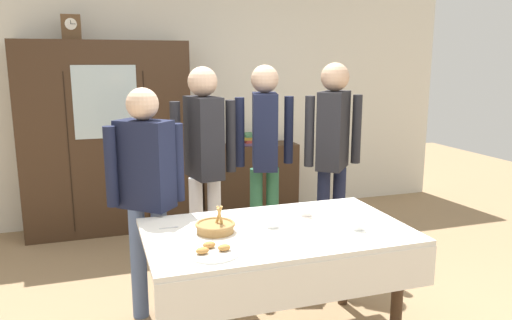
# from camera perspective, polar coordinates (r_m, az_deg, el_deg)

# --- Properties ---
(back_wall) EXTENTS (6.40, 0.10, 2.70)m
(back_wall) POSITION_cam_1_polar(r_m,az_deg,el_deg) (5.61, -7.94, 7.10)
(back_wall) COLOR silver
(back_wall) RESTS_ON ground
(dining_table) EXTENTS (1.59, 0.95, 0.77)m
(dining_table) POSITION_cam_1_polar(r_m,az_deg,el_deg) (3.02, 2.62, -10.18)
(dining_table) COLOR #3D2819
(dining_table) RESTS_ON ground
(wall_cabinet) EXTENTS (1.67, 0.46, 1.96)m
(wall_cabinet) POSITION_cam_1_polar(r_m,az_deg,el_deg) (5.27, -16.91, 2.41)
(wall_cabinet) COLOR #3D2819
(wall_cabinet) RESTS_ON ground
(mantel_clock) EXTENTS (0.18, 0.11, 0.24)m
(mantel_clock) POSITION_cam_1_polar(r_m,az_deg,el_deg) (5.22, -20.69, 14.24)
(mantel_clock) COLOR brown
(mantel_clock) RESTS_ON wall_cabinet
(bookshelf_low) EXTENTS (1.12, 0.35, 0.83)m
(bookshelf_low) POSITION_cam_1_polar(r_m,az_deg,el_deg) (5.68, -0.85, -2.33)
(bookshelf_low) COLOR #3D2819
(bookshelf_low) RESTS_ON ground
(book_stack) EXTENTS (0.18, 0.23, 0.13)m
(book_stack) POSITION_cam_1_polar(r_m,az_deg,el_deg) (5.58, -0.86, 2.44)
(book_stack) COLOR #664C7A
(book_stack) RESTS_ON bookshelf_low
(tea_cup_front_edge) EXTENTS (0.13, 0.13, 0.06)m
(tea_cup_front_edge) POSITION_cam_1_polar(r_m,az_deg,el_deg) (3.03, 11.64, -7.56)
(tea_cup_front_edge) COLOR white
(tea_cup_front_edge) RESTS_ON dining_table
(tea_cup_center) EXTENTS (0.13, 0.13, 0.06)m
(tea_cup_center) POSITION_cam_1_polar(r_m,az_deg,el_deg) (3.24, 5.75, -6.07)
(tea_cup_center) COLOR white
(tea_cup_center) RESTS_ON dining_table
(tea_cup_far_left) EXTENTS (0.13, 0.13, 0.06)m
(tea_cup_far_left) POSITION_cam_1_polar(r_m,az_deg,el_deg) (3.01, 1.89, -7.44)
(tea_cup_far_left) COLOR white
(tea_cup_far_left) RESTS_ON dining_table
(bread_basket) EXTENTS (0.24, 0.24, 0.16)m
(bread_basket) POSITION_cam_1_polar(r_m,az_deg,el_deg) (2.95, -4.75, -7.73)
(bread_basket) COLOR #9E7542
(bread_basket) RESTS_ON dining_table
(pastry_plate) EXTENTS (0.28, 0.28, 0.05)m
(pastry_plate) POSITION_cam_1_polar(r_m,az_deg,el_deg) (2.65, -5.05, -10.54)
(pastry_plate) COLOR white
(pastry_plate) RESTS_ON dining_table
(spoon_near_right) EXTENTS (0.12, 0.02, 0.01)m
(spoon_near_right) POSITION_cam_1_polar(r_m,az_deg,el_deg) (3.23, 12.30, -6.82)
(spoon_near_right) COLOR silver
(spoon_near_right) RESTS_ON dining_table
(spoon_far_right) EXTENTS (0.12, 0.02, 0.01)m
(spoon_far_right) POSITION_cam_1_polar(r_m,az_deg,el_deg) (3.07, -9.72, -7.73)
(spoon_far_right) COLOR silver
(spoon_far_right) RESTS_ON dining_table
(person_beside_shelf) EXTENTS (0.52, 0.39, 1.73)m
(person_beside_shelf) POSITION_cam_1_polar(r_m,az_deg,el_deg) (3.90, -6.06, 0.92)
(person_beside_shelf) COLOR silver
(person_beside_shelf) RESTS_ON ground
(person_behind_table_left) EXTENTS (0.52, 0.40, 1.75)m
(person_behind_table_left) POSITION_cam_1_polar(r_m,az_deg,el_deg) (4.19, 8.94, 1.86)
(person_behind_table_left) COLOR #191E38
(person_behind_table_left) RESTS_ON ground
(person_by_cabinet) EXTENTS (0.52, 0.39, 1.60)m
(person_by_cabinet) POSITION_cam_1_polar(r_m,az_deg,el_deg) (3.38, -12.68, -2.48)
(person_by_cabinet) COLOR slate
(person_by_cabinet) RESTS_ON ground
(person_near_right_end) EXTENTS (0.52, 0.40, 1.74)m
(person_near_right_end) POSITION_cam_1_polar(r_m,az_deg,el_deg) (4.19, 1.00, 1.80)
(person_near_right_end) COLOR #33704C
(person_near_right_end) RESTS_ON ground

